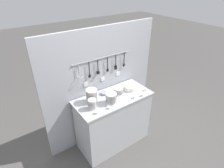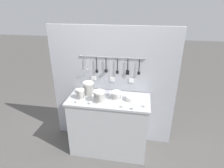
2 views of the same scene
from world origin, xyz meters
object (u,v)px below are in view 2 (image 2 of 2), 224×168
at_px(cup_front_right, 123,106).
at_px(plate_stack, 133,98).
at_px(bowl_stack_short_front, 89,88).
at_px(cup_edge_near, 77,102).
at_px(bowl_stack_tall_left, 81,94).
at_px(cup_mid_row, 133,108).
at_px(bowl_stack_back_corner, 99,96).
at_px(cup_by_caddy, 115,94).
at_px(steel_mixing_bowl, 106,93).
at_px(cup_beside_plates, 145,106).
at_px(cup_centre, 91,103).
at_px(bowl_stack_nested_right, 116,95).

bearing_deg(cup_front_right, plate_stack, 62.37).
relative_size(bowl_stack_short_front, cup_edge_near, 4.96).
bearing_deg(bowl_stack_tall_left, cup_mid_row, -12.70).
height_order(bowl_stack_back_corner, cup_by_caddy, bowl_stack_back_corner).
distance_m(steel_mixing_bowl, cup_front_right, 0.47).
height_order(bowl_stack_tall_left, cup_beside_plates, bowl_stack_tall_left).
relative_size(steel_mixing_bowl, cup_by_caddy, 2.77).
bearing_deg(cup_by_caddy, plate_stack, -24.14).
relative_size(bowl_stack_back_corner, cup_centre, 3.99).
height_order(cup_front_right, cup_beside_plates, same).
distance_m(steel_mixing_bowl, cup_beside_plates, 0.68).
relative_size(bowl_stack_short_front, cup_beside_plates, 4.96).
bearing_deg(bowl_stack_back_corner, bowl_stack_tall_left, 171.53).
relative_size(bowl_stack_back_corner, cup_edge_near, 3.99).
bearing_deg(cup_beside_plates, cup_front_right, -168.59).
relative_size(plate_stack, cup_mid_row, 4.75).
height_order(cup_beside_plates, cup_edge_near, same).
xyz_separation_m(bowl_stack_nested_right, steel_mixing_bowl, (-0.18, 0.13, -0.04)).
bearing_deg(cup_edge_near, bowl_stack_tall_left, 82.83).
xyz_separation_m(bowl_stack_tall_left, cup_centre, (0.19, -0.14, -0.06)).
height_order(steel_mixing_bowl, cup_beside_plates, steel_mixing_bowl).
relative_size(bowl_stack_back_corner, cup_by_caddy, 3.99).
height_order(cup_by_caddy, cup_centre, same).
bearing_deg(cup_beside_plates, bowl_stack_back_corner, 176.26).
bearing_deg(steel_mixing_bowl, cup_beside_plates, -26.23).
bearing_deg(steel_mixing_bowl, plate_stack, -16.90).
relative_size(cup_centre, cup_front_right, 1.00).
xyz_separation_m(cup_centre, cup_mid_row, (0.60, -0.04, 0.00)).
bearing_deg(cup_centre, bowl_stack_short_front, 110.63).
height_order(bowl_stack_tall_left, cup_edge_near, bowl_stack_tall_left).
bearing_deg(plate_stack, bowl_stack_nested_right, 179.12).
xyz_separation_m(bowl_stack_nested_right, bowl_stack_tall_left, (-0.52, -0.09, 0.02)).
xyz_separation_m(cup_mid_row, cup_edge_near, (-0.80, 0.04, 0.00)).
bearing_deg(bowl_stack_short_front, cup_edge_near, -108.94).
distance_m(bowl_stack_back_corner, cup_beside_plates, 0.66).
distance_m(bowl_stack_tall_left, cup_edge_near, 0.15).
distance_m(bowl_stack_nested_right, cup_mid_row, 0.38).
xyz_separation_m(bowl_stack_back_corner, cup_beside_plates, (0.65, -0.04, -0.07)).
distance_m(bowl_stack_tall_left, cup_by_caddy, 0.53).
relative_size(steel_mixing_bowl, cup_mid_row, 2.77).
bearing_deg(bowl_stack_short_front, plate_stack, -5.47).
distance_m(bowl_stack_nested_right, steel_mixing_bowl, 0.23).
distance_m(cup_centre, cup_edge_near, 0.20).
distance_m(bowl_stack_tall_left, cup_beside_plates, 0.95).
height_order(bowl_stack_short_front, cup_mid_row, bowl_stack_short_front).
xyz_separation_m(steel_mixing_bowl, cup_beside_plates, (0.61, -0.30, -0.00)).
bearing_deg(cup_by_caddy, cup_beside_plates, -32.67).
height_order(bowl_stack_tall_left, cup_by_caddy, bowl_stack_tall_left).
distance_m(plate_stack, cup_edge_near, 0.81).
relative_size(cup_beside_plates, cup_edge_near, 1.00).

